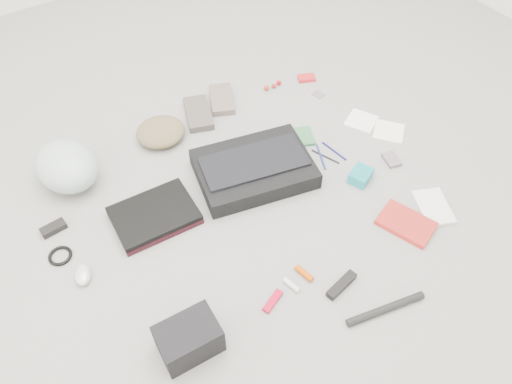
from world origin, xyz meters
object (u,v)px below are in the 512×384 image
book_red (406,223)px  accordion_wallet (361,176)px  messenger_bag (254,169)px  camera_bag (189,339)px  laptop (154,213)px  bike_helmet (67,166)px

book_red → accordion_wallet: bearing=68.4°
messenger_bag → camera_bag: bearing=-125.7°
book_red → accordion_wallet: (0.01, 0.28, 0.01)m
laptop → camera_bag: (-0.13, -0.54, 0.03)m
laptop → bike_helmet: bike_helmet is taller
bike_helmet → camera_bag: (0.08, -0.92, -0.03)m
messenger_bag → bike_helmet: (-0.66, 0.39, 0.05)m
camera_bag → accordion_wallet: (0.95, 0.26, -0.04)m
messenger_bag → book_red: (0.36, -0.54, -0.03)m
messenger_bag → accordion_wallet: messenger_bag is taller
messenger_bag → laptop: messenger_bag is taller
messenger_bag → accordion_wallet: size_ratio=4.90×
accordion_wallet → book_red: bearing=-114.9°
laptop → book_red: 0.99m
messenger_bag → laptop: size_ratio=1.49×
accordion_wallet → laptop: bearing=137.2°
accordion_wallet → bike_helmet: bearing=123.7°
book_red → messenger_bag: bearing=102.8°
camera_bag → book_red: size_ratio=0.93×
laptop → accordion_wallet: size_ratio=3.30×
bike_helmet → camera_bag: bearing=-96.5°
messenger_bag → book_red: bearing=-44.5°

